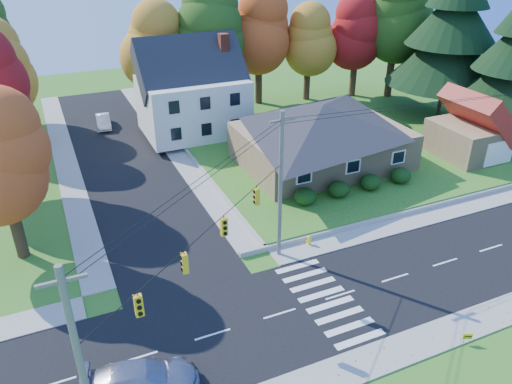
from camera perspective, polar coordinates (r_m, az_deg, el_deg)
ground at (r=30.55m, az=9.60°, el=-11.54°), size 120.00×120.00×0.00m
road_main at (r=30.55m, az=9.60°, el=-11.53°), size 90.00×8.00×0.02m
road_cross at (r=49.45m, az=-15.14°, el=4.08°), size 8.00×44.00×0.02m
sidewalk_north at (r=33.89m, az=5.04°, el=-6.67°), size 90.00×2.00×0.08m
sidewalk_south at (r=27.67m, az=15.42°, el=-17.29°), size 90.00×2.00×0.08m
lawn at (r=51.99m, az=9.28°, el=6.18°), size 30.00×30.00×0.50m
ranch_house at (r=44.45m, az=7.55°, el=6.66°), size 14.60×10.60×5.40m
colonial_house at (r=51.34m, az=-7.24°, el=11.17°), size 10.40×8.40×9.60m
garage at (r=50.35m, az=23.84°, el=6.54°), size 7.30×6.30×4.60m
hedge_row at (r=40.36m, az=11.23°, el=0.74°), size 10.70×1.70×1.27m
traffic_infrastructure at (r=28.48m, az=8.70°, el=-2.05°), size 38.10×10.66×10.00m
tree_lot_0 at (r=55.59m, az=-11.51°, el=16.11°), size 6.72×6.72×12.51m
tree_lot_1 at (r=56.01m, az=-5.13°, el=17.98°), size 7.84×7.84×14.60m
tree_lot_2 at (r=59.22m, az=0.31°, el=17.99°), size 7.28×7.28×13.56m
tree_lot_3 at (r=61.28m, az=6.07°, el=16.94°), size 6.16×6.16×11.47m
tree_lot_4 at (r=63.50m, az=11.51°, el=17.54°), size 6.72×6.72×12.51m
tree_lot_5 at (r=64.01m, az=15.87°, el=18.94°), size 8.40×8.40×15.64m
conifer_east_a at (r=58.92m, az=21.52°, el=16.53°), size 12.80×12.80×16.96m
silver_sedan at (r=25.16m, az=-12.90°, el=-20.15°), size 5.65×3.27×1.54m
white_car at (r=56.99m, az=-17.03°, el=7.74°), size 1.78×4.19×1.34m
fire_hydrant at (r=34.35m, az=6.05°, el=-5.55°), size 0.43×0.33×0.75m
yard_sign at (r=29.12m, az=23.03°, el=-14.98°), size 0.49×0.23×0.65m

